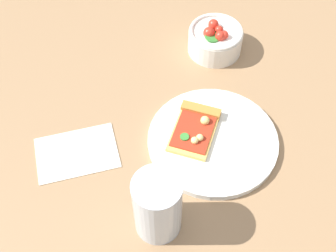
{
  "coord_description": "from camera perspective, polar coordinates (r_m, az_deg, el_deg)",
  "views": [
    {
      "loc": [
        0.47,
        -0.13,
        0.71
      ],
      "look_at": [
        -0.03,
        -0.08,
        0.03
      ],
      "focal_mm": 47.61,
      "sensor_mm": 36.0,
      "label": 1
    }
  ],
  "objects": [
    {
      "name": "salad_bowl",
      "position": [
        1.01,
        6.06,
        10.99
      ],
      "size": [
        0.12,
        0.12,
        0.07
      ],
      "color": "white",
      "rests_on": "ground_plane"
    },
    {
      "name": "soda_glass",
      "position": [
        0.72,
        -1.35,
        -10.33
      ],
      "size": [
        0.08,
        0.08,
        0.13
      ],
      "color": "silver",
      "rests_on": "ground_plane"
    },
    {
      "name": "paper_napkin",
      "position": [
        0.87,
        -11.59,
        -3.11
      ],
      "size": [
        0.13,
        0.17,
        0.0
      ],
      "primitive_type": "cube",
      "rotation": [
        0.0,
        0.0,
        0.17
      ],
      "color": "silver",
      "rests_on": "ground_plane"
    },
    {
      "name": "plate",
      "position": [
        0.86,
        5.71,
        -1.7
      ],
      "size": [
        0.25,
        0.25,
        0.01
      ],
      "primitive_type": "cylinder",
      "color": "silver",
      "rests_on": "ground_plane"
    },
    {
      "name": "ground_plane",
      "position": [
        0.87,
        5.31,
        -2.14
      ],
      "size": [
        2.4,
        2.4,
        0.0
      ],
      "primitive_type": "plane",
      "color": "#93704C",
      "rests_on": "ground"
    },
    {
      "name": "pizza_slice_main",
      "position": [
        0.86,
        3.58,
        -0.08
      ],
      "size": [
        0.14,
        0.12,
        0.02
      ],
      "color": "#E5B256",
      "rests_on": "plate"
    }
  ]
}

